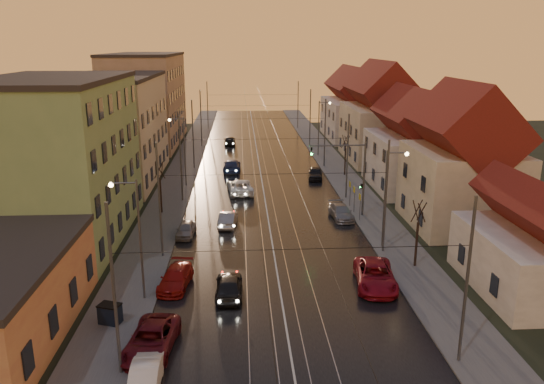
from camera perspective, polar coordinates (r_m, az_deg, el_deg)
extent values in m
plane|color=black|center=(33.50, 1.23, -12.68)|extent=(160.00, 160.00, 0.00)
cube|color=black|center=(71.21, -1.37, 2.82)|extent=(16.00, 120.00, 0.04)
cube|color=#4C4C4C|center=(71.55, -9.41, 2.72)|extent=(4.00, 120.00, 0.15)
cube|color=#4C4C4C|center=(72.24, 6.59, 2.95)|extent=(4.00, 120.00, 0.15)
cube|color=gray|center=(71.16, -3.14, 2.82)|extent=(0.06, 120.00, 0.03)
cube|color=gray|center=(71.18, -1.99, 2.84)|extent=(0.06, 120.00, 0.03)
cube|color=gray|center=(71.23, -0.75, 2.86)|extent=(0.06, 120.00, 0.03)
cube|color=gray|center=(71.31, 0.40, 2.87)|extent=(0.06, 120.00, 0.03)
cube|color=#739861|center=(46.86, -22.10, 2.95)|extent=(10.00, 18.00, 13.00)
cube|color=#C5B798|center=(65.88, -16.70, 6.40)|extent=(10.00, 20.00, 12.00)
cube|color=#8D775B|center=(89.10, -13.32, 9.57)|extent=(10.00, 24.00, 14.00)
cube|color=beige|center=(39.46, 26.60, -6.71)|extent=(8.00, 10.00, 4.00)
pyramid|color=maroon|center=(38.53, 27.13, -2.70)|extent=(8.16, 10.20, 1.80)
cube|color=#B7AD8C|center=(50.02, 19.59, 0.41)|extent=(8.50, 10.00, 7.00)
pyramid|color=maroon|center=(48.95, 20.17, 6.51)|extent=(8.67, 10.20, 3.80)
cube|color=beige|center=(61.94, 14.98, 3.14)|extent=(9.00, 12.00, 6.00)
pyramid|color=maroon|center=(61.15, 15.29, 7.35)|extent=(9.18, 12.24, 3.20)
cube|color=#B7AD8C|center=(75.92, 11.53, 6.19)|extent=(9.00, 14.00, 7.50)
pyramid|color=maroon|center=(75.21, 11.77, 10.51)|extent=(9.18, 14.28, 4.00)
cube|color=beige|center=(93.30, 8.72, 7.75)|extent=(9.00, 16.00, 6.50)
pyramid|color=maroon|center=(92.75, 8.85, 10.80)|extent=(9.18, 16.32, 3.50)
cylinder|color=#595B60|center=(26.73, -16.63, -10.31)|extent=(0.16, 0.16, 9.00)
cylinder|color=#595B60|center=(28.27, 20.22, -9.17)|extent=(0.16, 0.16, 9.00)
cylinder|color=#595B60|center=(40.50, -12.01, -1.02)|extent=(0.16, 0.16, 9.00)
cylinder|color=#595B60|center=(41.53, 12.15, -0.61)|extent=(0.16, 0.16, 9.00)
cylinder|color=#595B60|center=(54.92, -9.79, 3.49)|extent=(0.16, 0.16, 9.00)
cylinder|color=#595B60|center=(55.69, 8.12, 3.73)|extent=(0.16, 0.16, 9.00)
cylinder|color=#595B60|center=(69.58, -8.50, 6.11)|extent=(0.16, 0.16, 9.00)
cylinder|color=#595B60|center=(70.19, 5.71, 6.28)|extent=(0.16, 0.16, 9.00)
cylinder|color=#595B60|center=(84.37, -7.65, 7.81)|extent=(0.16, 0.16, 9.00)
cylinder|color=#595B60|center=(84.87, 4.13, 7.96)|extent=(0.16, 0.16, 9.00)
cylinder|color=#595B60|center=(102.19, -6.95, 9.20)|extent=(0.16, 0.16, 9.00)
cylinder|color=#595B60|center=(102.60, 2.81, 9.32)|extent=(0.16, 0.16, 9.00)
cylinder|color=#595B60|center=(34.15, -13.96, -5.21)|extent=(0.14, 0.14, 8.00)
cylinder|color=#595B60|center=(33.18, -15.75, 0.93)|extent=(1.60, 0.10, 0.10)
sphere|color=#FFD88C|center=(33.37, -16.94, 0.74)|extent=(0.32, 0.32, 0.32)
cylinder|color=#595B60|center=(42.65, 12.02, -0.87)|extent=(0.14, 0.14, 8.00)
cylinder|color=#595B60|center=(41.97, 13.37, 4.13)|extent=(1.60, 0.10, 0.10)
sphere|color=#FFD88C|center=(42.20, 14.30, 3.99)|extent=(0.32, 0.32, 0.32)
cylinder|color=#595B60|center=(60.88, -9.37, 4.22)|extent=(0.14, 0.14, 8.00)
cylinder|color=#595B60|center=(60.34, -10.29, 7.74)|extent=(1.60, 0.10, 0.10)
sphere|color=#FFD88C|center=(60.44, -10.97, 7.62)|extent=(0.32, 0.32, 0.32)
cylinder|color=#595B60|center=(77.13, 5.04, 6.78)|extent=(0.14, 0.14, 8.00)
cylinder|color=#595B60|center=(76.76, 5.71, 9.58)|extent=(1.60, 0.10, 0.10)
sphere|color=#FFD88C|center=(76.88, 6.24, 9.50)|extent=(0.32, 0.32, 0.32)
cylinder|color=#595B60|center=(50.27, 9.86, 1.29)|extent=(0.20, 0.20, 7.20)
cylinder|color=#595B60|center=(49.03, 7.07, 5.00)|extent=(5.20, 0.14, 0.14)
imported|color=black|center=(48.76, 4.26, 4.30)|extent=(0.15, 0.18, 0.90)
sphere|color=#19FF3F|center=(48.68, 4.28, 4.09)|extent=(0.20, 0.20, 0.20)
cylinder|color=black|center=(51.94, -11.87, -0.46)|extent=(0.18, 0.18, 3.50)
cylinder|color=black|center=(51.35, -11.75, 2.30)|extent=(0.37, 0.92, 1.61)
cylinder|color=black|center=(51.54, -12.08, 2.34)|extent=(0.91, 0.40, 1.61)
cylinder|color=black|center=(51.26, -12.30, 2.25)|extent=(0.37, 0.92, 1.61)
cylinder|color=black|center=(51.08, -11.92, 2.22)|extent=(0.84, 0.54, 1.62)
cylinder|color=black|center=(40.15, 15.26, -5.54)|extent=(0.18, 0.18, 3.50)
cylinder|color=black|center=(39.48, 15.81, -2.02)|extent=(0.37, 0.92, 1.61)
cylinder|color=black|center=(39.51, 15.30, -1.97)|extent=(0.91, 0.40, 1.61)
cylinder|color=black|center=(39.17, 15.24, -2.12)|extent=(0.37, 0.92, 1.61)
cylinder|color=black|center=(39.17, 15.80, -2.16)|extent=(0.84, 0.54, 1.62)
cylinder|color=black|center=(66.19, 7.86, 3.21)|extent=(0.18, 0.18, 3.50)
cylinder|color=black|center=(65.82, 8.13, 5.40)|extent=(0.37, 0.92, 1.61)
cylinder|color=black|center=(65.91, 7.83, 5.42)|extent=(0.91, 0.40, 1.61)
cylinder|color=black|center=(65.57, 7.76, 5.37)|extent=(0.37, 0.92, 1.61)
cylinder|color=black|center=(65.51, 8.09, 5.35)|extent=(0.84, 0.54, 1.62)
imported|color=black|center=(35.10, -4.64, -9.99)|extent=(1.77, 4.33, 1.47)
imported|color=gray|center=(47.91, -4.76, -2.91)|extent=(1.81, 4.13, 1.32)
imported|color=white|center=(58.13, -3.46, 0.58)|extent=(3.08, 5.72, 1.53)
imported|color=navy|center=(68.31, -4.34, 2.86)|extent=(2.29, 5.33, 1.53)
imported|color=black|center=(86.10, -4.56, 5.53)|extent=(1.81, 4.39, 1.49)
imported|color=white|center=(27.17, -13.51, -19.02)|extent=(1.41, 3.92, 1.29)
imported|color=#5A0F19|center=(30.01, -12.85, -15.22)|extent=(2.85, 5.24, 1.40)
imported|color=maroon|center=(36.81, -10.32, -9.08)|extent=(2.36, 4.66, 1.30)
imported|color=gray|center=(45.92, -9.24, -3.97)|extent=(1.66, 3.69, 1.23)
imported|color=maroon|center=(36.93, 11.04, -8.82)|extent=(3.22, 5.83, 1.55)
imported|color=gray|center=(50.19, 7.45, -2.15)|extent=(2.06, 4.50, 1.27)
imported|color=black|center=(64.46, 4.69, 2.02)|extent=(2.20, 4.33, 1.41)
cube|color=black|center=(33.06, -17.02, -12.46)|extent=(1.40, 1.16, 1.10)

